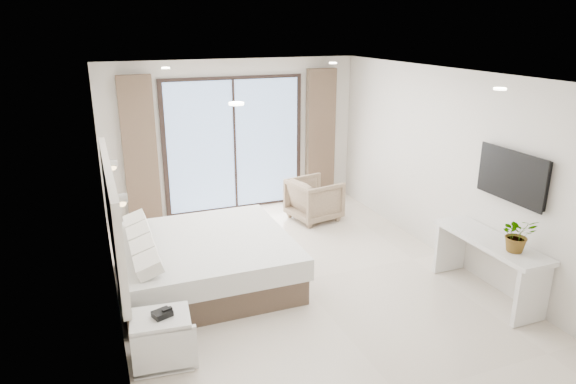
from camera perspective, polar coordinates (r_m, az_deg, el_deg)
name	(u,v)px	position (r m, az deg, el deg)	size (l,w,h in m)	color
ground	(299,281)	(6.96, 1.28, -9.81)	(6.20, 6.20, 0.00)	beige
room_shell	(265,154)	(7.00, -2.56, 4.24)	(4.62, 6.22, 2.72)	silver
bed	(203,261)	(6.84, -9.43, -7.57)	(2.21, 2.10, 0.76)	brown
nightstand	(162,339)	(5.49, -13.84, -15.62)	(0.62, 0.53, 0.52)	silver
phone	(162,314)	(5.32, -13.80, -12.99)	(0.18, 0.14, 0.06)	black
console_desk	(489,254)	(6.85, 21.44, -6.43)	(0.50, 1.59, 0.77)	silver
plant	(517,238)	(6.46, 24.12, -4.70)	(0.38, 0.42, 0.33)	#33662D
armchair	(314,197)	(8.91, 2.95, -0.60)	(0.78, 0.73, 0.80)	#958161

